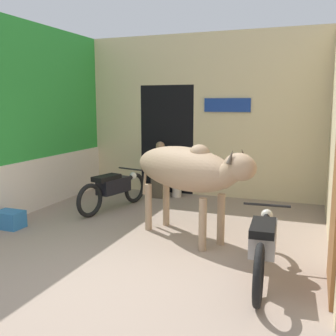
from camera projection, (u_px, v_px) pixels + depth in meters
ground_plane at (85, 285)px, 4.41m from camera, size 30.00×30.00×0.00m
wall_left_shopfront at (26, 122)px, 7.22m from camera, size 0.25×4.69×3.48m
wall_back_with_doorway at (191, 125)px, 8.86m from camera, size 5.18×0.93×3.48m
cow at (187, 170)px, 5.78m from camera, size 2.24×1.54×1.45m
motorcycle_near at (263, 242)px, 4.52m from camera, size 0.58×1.98×0.76m
motorcycle_far at (114, 188)px, 7.50m from camera, size 0.66×1.85×0.73m
shopkeeper_seated at (160, 168)px, 8.49m from camera, size 0.38×0.33×1.20m
plastic_stool at (177, 187)px, 8.54m from camera, size 0.29×0.29×0.41m
crate at (10, 220)px, 6.42m from camera, size 0.44×0.32×0.28m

